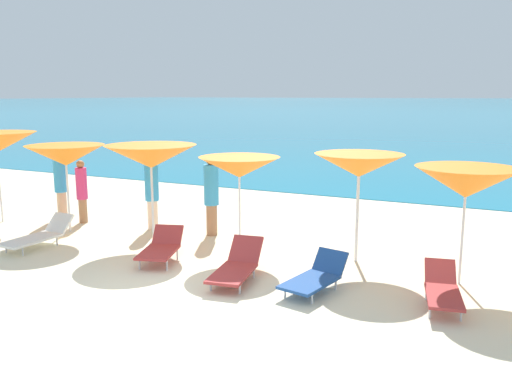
{
  "coord_description": "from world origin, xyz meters",
  "views": [
    {
      "loc": [
        5.1,
        -6.57,
        3.33
      ],
      "look_at": [
        0.15,
        3.83,
        1.2
      ],
      "focal_mm": 37.21,
      "sensor_mm": 36.0,
      "label": 1
    }
  ],
  "objects": [
    {
      "name": "umbrella_1",
      "position": [
        -4.47,
        2.89,
        1.88
      ],
      "size": [
        1.97,
        1.97,
        2.13
      ],
      "color": "silver",
      "rests_on": "ground_plane"
    },
    {
      "name": "beachgoer_3",
      "position": [
        -5.72,
        3.88,
        1.02
      ],
      "size": [
        0.34,
        0.34,
        1.91
      ],
      "rotation": [
        0.0,
        0.0,
        1.44
      ],
      "color": "#DBAA84",
      "rests_on": "ground_plane"
    },
    {
      "name": "lounge_chair_1",
      "position": [
        4.35,
        1.93,
        0.28
      ],
      "size": [
        0.79,
        1.55,
        0.58
      ],
      "rotation": [
        0.0,
        0.0,
        0.2
      ],
      "color": "#A53333",
      "rests_on": "ground_plane"
    },
    {
      "name": "lounge_chair_4",
      "position": [
        -4.11,
        1.6,
        0.26
      ],
      "size": [
        0.66,
        1.69,
        0.61
      ],
      "rotation": [
        0.0,
        0.0,
        -0.04
      ],
      "color": "white",
      "rests_on": "ground_plane"
    },
    {
      "name": "ocean_water",
      "position": [
        0.0,
        229.98,
        0.01
      ],
      "size": [
        650.0,
        440.0,
        0.02
      ],
      "primitive_type": "cube",
      "color": "teal",
      "rests_on": "ground_plane"
    },
    {
      "name": "beachgoer_2",
      "position": [
        -2.78,
        3.97,
        1.02
      ],
      "size": [
        0.34,
        0.34,
        1.91
      ],
      "rotation": [
        0.0,
        0.0,
        1.69
      ],
      "color": "beige",
      "rests_on": "ground_plane"
    },
    {
      "name": "beachgoer_4",
      "position": [
        -4.84,
        3.74,
        0.88
      ],
      "size": [
        0.29,
        0.29,
        1.65
      ],
      "rotation": [
        0.0,
        0.0,
        5.37
      ],
      "color": "#A3704C",
      "rests_on": "ground_plane"
    },
    {
      "name": "lounge_chair_6",
      "position": [
        2.3,
        1.69,
        0.26
      ],
      "size": [
        0.88,
        1.5,
        0.59
      ],
      "rotation": [
        0.0,
        0.0,
        -0.21
      ],
      "color": "#1E478C",
      "rests_on": "ground_plane"
    },
    {
      "name": "umbrella_3",
      "position": [
        0.06,
        3.2,
        1.82
      ],
      "size": [
        1.91,
        1.91,
        2.04
      ],
      "color": "silver",
      "rests_on": "ground_plane"
    },
    {
      "name": "beachgoer_0",
      "position": [
        -1.16,
        4.12,
        1.03
      ],
      "size": [
        0.35,
        0.35,
        1.93
      ],
      "rotation": [
        0.0,
        0.0,
        3.92
      ],
      "color": "#A3704C",
      "rests_on": "ground_plane"
    },
    {
      "name": "ground_plane",
      "position": [
        0.0,
        10.0,
        -0.15
      ],
      "size": [
        50.0,
        100.0,
        0.3
      ],
      "primitive_type": "cube",
      "color": "beige"
    },
    {
      "name": "lounge_chair_0",
      "position": [
        0.83,
        1.58,
        0.28
      ],
      "size": [
        0.85,
        1.7,
        0.64
      ],
      "rotation": [
        0.0,
        0.0,
        0.16
      ],
      "color": "#A53333",
      "rests_on": "ground_plane"
    },
    {
      "name": "umbrella_2",
      "position": [
        -2.12,
        3.1,
        1.95
      ],
      "size": [
        2.14,
        2.14,
        2.22
      ],
      "color": "silver",
      "rests_on": "ground_plane"
    },
    {
      "name": "umbrella_5",
      "position": [
        4.51,
        3.11,
        1.83
      ],
      "size": [
        1.94,
        1.94,
        2.1
      ],
      "color": "silver",
      "rests_on": "ground_plane"
    },
    {
      "name": "lounge_chair_5",
      "position": [
        -1.03,
        1.87,
        0.31
      ],
      "size": [
        1.01,
        1.48,
        0.62
      ],
      "rotation": [
        0.0,
        0.0,
        0.31
      ],
      "color": "#A53333",
      "rests_on": "ground_plane"
    },
    {
      "name": "umbrella_4",
      "position": [
        2.5,
        3.6,
        1.95
      ],
      "size": [
        1.78,
        1.78,
        2.19
      ],
      "color": "silver",
      "rests_on": "ground_plane"
    }
  ]
}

